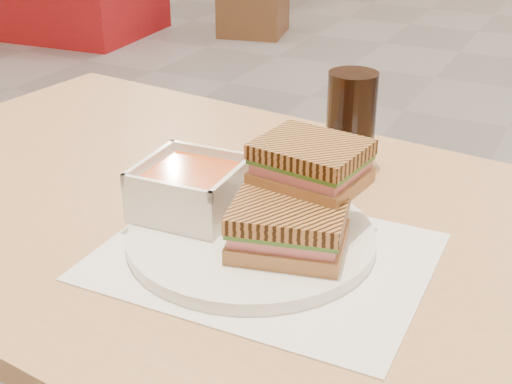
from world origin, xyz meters
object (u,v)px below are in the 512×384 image
at_px(panini_lower, 289,227).
at_px(main_table, 233,286).
at_px(soup_bowl, 191,191).
at_px(plate, 251,237).
at_px(cola_glass, 351,124).

bearing_deg(panini_lower, main_table, 146.50).
bearing_deg(main_table, soup_bowl, -121.79).
relative_size(plate, soup_bowl, 2.32).
relative_size(plate, cola_glass, 1.97).
bearing_deg(plate, cola_glass, 83.11).
bearing_deg(cola_glass, soup_bowl, -117.03).
bearing_deg(soup_bowl, cola_glass, 62.97).
bearing_deg(panini_lower, soup_bowl, 169.02).
bearing_deg(cola_glass, panini_lower, -84.61).
bearing_deg(main_table, panini_lower, -33.50).
xyz_separation_m(panini_lower, cola_glass, (-0.02, 0.26, 0.03)).
height_order(soup_bowl, panini_lower, soup_bowl).
distance_m(plate, cola_glass, 0.26).
height_order(panini_lower, cola_glass, cola_glass).
distance_m(plate, panini_lower, 0.07).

